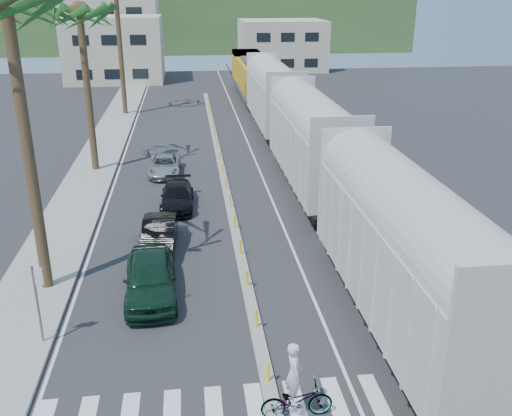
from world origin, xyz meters
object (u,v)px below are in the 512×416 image
Objects in this scene: car_second at (159,234)px; cyclist at (296,393)px; car_lead at (150,278)px; street_sign at (36,294)px.

cyclist is at bearing -67.95° from car_second.
cyclist is (4.40, -7.30, -0.05)m from car_lead.
car_second is (3.67, 7.30, -1.27)m from street_sign.
street_sign is 1.23× the size of cyclist.
street_sign reaches higher than car_lead.
car_lead is 1.15× the size of car_second.
car_lead is 8.52m from cyclist.
car_lead reaches higher than car_second.
street_sign is at bearing 59.57° from cyclist.
car_second is at bearing 63.29° from street_sign.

